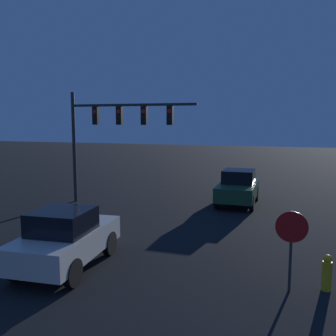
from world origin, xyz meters
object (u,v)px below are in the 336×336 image
object	(u,v)px
fire_hydrant	(327,273)
stop_sign	(291,236)
car_far	(238,187)
traffic_signal_mast	(112,125)
car_near	(66,238)

from	to	relation	value
fire_hydrant	stop_sign	bearing A→B (deg)	-158.28
car_far	traffic_signal_mast	world-z (taller)	traffic_signal_mast
car_far	fire_hydrant	world-z (taller)	car_far
stop_sign	fire_hydrant	distance (m)	1.37
traffic_signal_mast	fire_hydrant	bearing A→B (deg)	-37.74
car_near	stop_sign	bearing A→B (deg)	-0.65
car_far	traffic_signal_mast	size ratio (longest dim) A/B	0.59
traffic_signal_mast	car_far	bearing A→B (deg)	17.78
car_near	car_far	xyz separation A→B (m)	(3.76, 9.82, 0.00)
car_far	fire_hydrant	xyz separation A→B (m)	(3.33, -9.18, -0.40)
stop_sign	car_near	bearing A→B (deg)	-177.36
traffic_signal_mast	car_near	bearing A→B (deg)	-73.92
car_near	traffic_signal_mast	bearing A→B (deg)	102.80
car_near	fire_hydrant	xyz separation A→B (m)	(7.09, 0.64, -0.40)
stop_sign	traffic_signal_mast	bearing A→B (deg)	138.10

